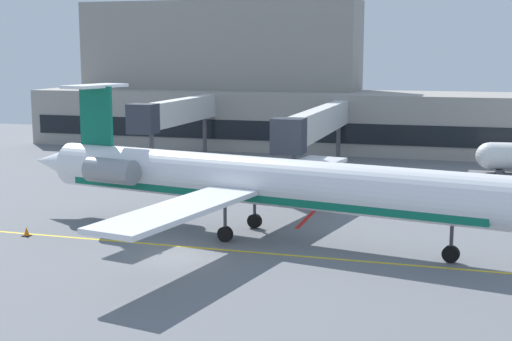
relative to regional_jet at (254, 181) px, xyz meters
name	(u,v)px	position (x,y,z in m)	size (l,w,h in m)	color
ground	(181,257)	(-2.57, -5.25, -3.42)	(120.00, 120.00, 0.11)	slate
terminal_building	(252,89)	(-12.80, 41.61, 3.22)	(57.05, 12.71, 16.90)	gray
jet_bridge_west	(175,113)	(-15.65, 25.08, 1.65)	(2.40, 17.91, 6.42)	silver
jet_bridge_east	(316,124)	(-0.88, 22.06, 1.30)	(2.40, 23.85, 6.04)	silver
regional_jet	(254,181)	(0.00, 0.00, 0.00)	(34.87, 26.29, 8.82)	white
baggage_tug	(358,182)	(4.02, 14.74, -2.43)	(2.72, 3.47, 2.09)	#E5B20C
pushback_tractor	(432,198)	(9.80, 10.45, -2.49)	(3.58, 3.01, 1.95)	#1E4CB2
safety_cone_alpha	(179,217)	(-5.92, 2.48, -3.13)	(0.47, 0.47, 0.55)	orange
safety_cone_bravo	(27,232)	(-13.13, -3.84, -3.13)	(0.47, 0.47, 0.55)	orange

